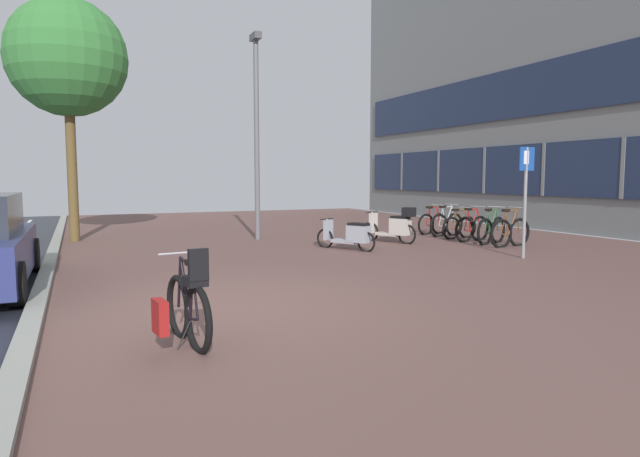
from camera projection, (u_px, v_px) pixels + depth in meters
name	position (u px, v px, depth m)	size (l,w,h in m)	color
ground	(326.00, 299.00, 7.99)	(21.00, 40.00, 0.13)	black
bicycle_foreground	(186.00, 308.00, 5.70)	(0.60, 1.34, 1.09)	black
bicycle_rack_00	(510.00, 232.00, 13.73)	(1.41, 0.48, 1.03)	black
bicycle_rack_01	(491.00, 230.00, 14.33)	(1.36, 0.59, 1.01)	black
bicycle_rack_02	(472.00, 229.00, 14.90)	(1.33, 0.48, 0.99)	black
bicycle_rack_03	(459.00, 227.00, 15.54)	(1.28, 0.48, 0.93)	black
bicycle_rack_04	(447.00, 225.00, 16.17)	(1.36, 0.48, 0.99)	black
bicycle_rack_05	(433.00, 223.00, 16.76)	(1.25, 0.48, 0.93)	black
scooter_near	(350.00, 235.00, 13.10)	(0.95, 1.53, 0.76)	black
scooter_mid	(395.00, 226.00, 14.53)	(0.93, 1.58, 0.99)	black
parking_sign	(526.00, 190.00, 11.68)	(0.40, 0.07, 2.39)	gray
lamp_post	(257.00, 126.00, 15.07)	(0.20, 0.52, 5.64)	slate
street_tree	(67.00, 58.00, 14.43)	(3.09, 3.09, 6.45)	brown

